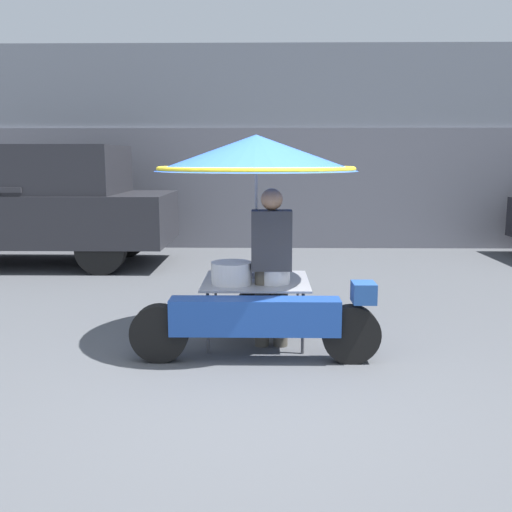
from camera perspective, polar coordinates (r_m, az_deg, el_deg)
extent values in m
plane|color=#4C4F54|center=(4.66, 0.14, -12.95)|extent=(36.00, 36.00, 0.00)
cube|color=gray|center=(12.56, 0.67, 10.66)|extent=(28.00, 2.00, 4.02)
cube|color=slate|center=(11.55, 0.64, 6.73)|extent=(23.80, 0.06, 2.40)
cylinder|color=black|center=(5.17, 9.47, -7.71)|extent=(0.52, 0.14, 0.52)
cylinder|color=black|center=(5.20, -9.63, -7.62)|extent=(0.52, 0.14, 0.52)
cube|color=#1E479E|center=(5.07, -0.11, -6.05)|extent=(1.51, 0.24, 0.32)
cube|color=#234C93|center=(5.09, 10.71, -3.60)|extent=(0.20, 0.24, 0.18)
cylinder|color=black|center=(6.01, 0.05, -5.35)|extent=(0.47, 0.14, 0.47)
cylinder|color=#515156|center=(5.33, 4.71, -6.68)|extent=(0.03, 0.03, 0.59)
cylinder|color=#515156|center=(6.13, 4.20, -4.50)|extent=(0.03, 0.03, 0.59)
cylinder|color=#515156|center=(5.34, -4.82, -6.64)|extent=(0.03, 0.03, 0.59)
cylinder|color=#515156|center=(6.14, -4.05, -4.47)|extent=(0.03, 0.03, 0.59)
cube|color=#9E9EA3|center=(5.64, 0.01, -2.52)|extent=(1.04, 0.97, 0.02)
cylinder|color=#B2B2B7|center=(5.55, 0.01, 2.98)|extent=(0.03, 0.03, 1.07)
cone|color=blue|center=(5.52, 0.01, 10.27)|extent=(1.94, 1.94, 0.34)
torus|color=yellow|center=(5.52, 0.01, 8.70)|extent=(1.89, 1.89, 0.05)
cylinder|color=silver|center=(5.46, -2.47, -1.71)|extent=(0.39, 0.39, 0.21)
cylinder|color=silver|center=(5.48, 1.88, -1.58)|extent=(0.30, 0.30, 0.23)
cylinder|color=#B7B7BC|center=(5.83, -0.47, -1.71)|extent=(0.27, 0.27, 0.06)
cylinder|color=#4C473D|center=(5.51, 0.60, -5.21)|extent=(0.14, 0.14, 0.75)
cylinder|color=#4C473D|center=(5.52, 2.48, -5.22)|extent=(0.14, 0.14, 0.75)
cube|color=#38383D|center=(5.38, 1.57, 1.59)|extent=(0.38, 0.22, 0.57)
sphere|color=#A87A5B|center=(5.34, 1.59, 5.68)|extent=(0.20, 0.20, 0.20)
cylinder|color=black|center=(9.25, -15.26, 0.59)|extent=(0.78, 0.24, 0.78)
cylinder|color=black|center=(10.81, -12.87, 1.97)|extent=(0.78, 0.24, 0.78)
cube|color=#28282D|center=(10.44, -21.76, 3.56)|extent=(4.81, 1.92, 0.84)
cube|color=#28282D|center=(10.12, -17.98, 8.24)|extent=(1.63, 1.77, 0.79)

